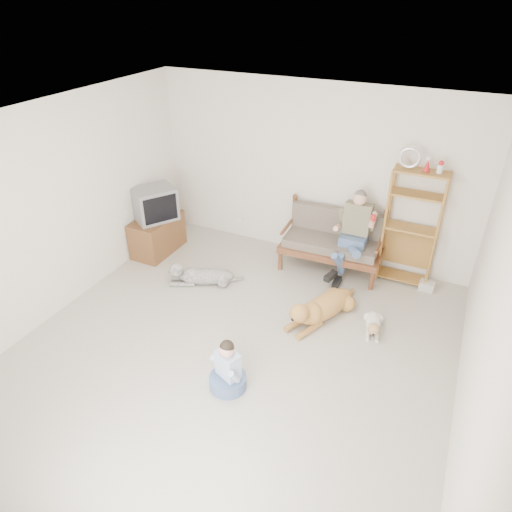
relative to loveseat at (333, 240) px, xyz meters
The scene contains 16 objects.
floor 2.52m from the loveseat, 101.66° to the right, with size 5.50×5.50×0.00m, color beige.
ceiling 3.32m from the loveseat, 101.66° to the right, with size 5.50×5.50×0.00m, color white.
wall_back 1.05m from the loveseat, 146.89° to the left, with size 5.00×5.00×0.00m, color silver.
wall_left 3.95m from the loveseat, 141.06° to the right, with size 5.50×5.50×0.00m, color silver.
wall_right 3.26m from the loveseat, 50.47° to the right, with size 5.50×5.50×0.00m, color silver.
loveseat is the anchor object (origin of this frame).
man 0.38m from the loveseat, 32.04° to the right, with size 0.51×0.73×1.18m.
etagere 1.14m from the loveseat, ahead, with size 0.76×0.33×2.01m.
book_stack 1.51m from the loveseat, ahead, with size 0.21×0.15×0.13m, color silver.
tv_stand 2.83m from the loveseat, 165.06° to the right, with size 0.51×0.91×0.60m.
crt_tv 2.82m from the loveseat, 164.79° to the right, with size 0.75×0.79×0.52m.
wall_outlet 1.79m from the loveseat, 169.92° to the left, with size 0.12×0.02×0.08m, color white.
golden_retriever 1.36m from the loveseat, 78.73° to the right, with size 0.70×1.33×0.42m.
shaggy_dog 2.07m from the loveseat, 141.95° to the right, with size 1.04×0.62×0.34m.
terrier 1.62m from the loveseat, 52.98° to the right, with size 0.27×0.65×0.25m.
child 2.88m from the loveseat, 95.69° to the right, with size 0.41×0.41×0.64m.
Camera 1 is at (2.01, -3.53, 3.84)m, focal length 32.00 mm.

